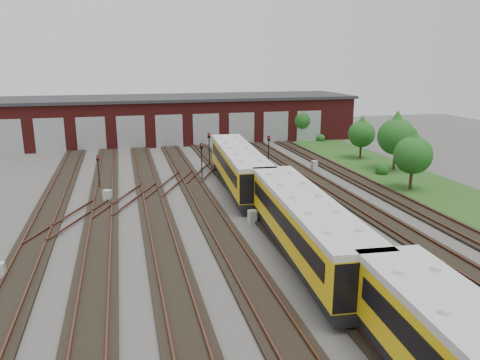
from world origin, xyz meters
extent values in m
plane|color=#474442|center=(0.00, 0.00, 0.00)|extent=(120.00, 120.00, 0.00)
cube|color=black|center=(-14.00, 0.00, 0.09)|extent=(2.40, 70.00, 0.18)
cube|color=#522D20|center=(-14.72, 0.00, 0.26)|extent=(0.10, 70.00, 0.15)
cube|color=#522D20|center=(-13.28, 0.00, 0.26)|extent=(0.10, 70.00, 0.15)
cube|color=black|center=(-10.00, 0.00, 0.09)|extent=(2.40, 70.00, 0.18)
cube|color=#522D20|center=(-10.72, 0.00, 0.26)|extent=(0.10, 70.00, 0.15)
cube|color=#522D20|center=(-9.28, 0.00, 0.26)|extent=(0.10, 70.00, 0.15)
cube|color=black|center=(-6.00, 0.00, 0.09)|extent=(2.40, 70.00, 0.18)
cube|color=#522D20|center=(-6.72, 0.00, 0.26)|extent=(0.10, 70.00, 0.15)
cube|color=#522D20|center=(-5.28, 0.00, 0.26)|extent=(0.10, 70.00, 0.15)
cube|color=black|center=(-2.00, 0.00, 0.09)|extent=(2.40, 70.00, 0.18)
cube|color=#522D20|center=(-2.72, 0.00, 0.26)|extent=(0.10, 70.00, 0.15)
cube|color=#522D20|center=(-1.28, 0.00, 0.26)|extent=(0.10, 70.00, 0.15)
cube|color=black|center=(2.00, 0.00, 0.09)|extent=(2.40, 70.00, 0.18)
cube|color=#522D20|center=(1.28, 0.00, 0.26)|extent=(0.10, 70.00, 0.15)
cube|color=#522D20|center=(2.72, 0.00, 0.26)|extent=(0.10, 70.00, 0.15)
cube|color=black|center=(6.00, 0.00, 0.09)|extent=(2.40, 70.00, 0.18)
cube|color=#522D20|center=(5.28, 0.00, 0.26)|extent=(0.10, 70.00, 0.15)
cube|color=#522D20|center=(6.72, 0.00, 0.26)|extent=(0.10, 70.00, 0.15)
cube|color=black|center=(10.00, 0.00, 0.09)|extent=(2.40, 70.00, 0.18)
cube|color=#522D20|center=(9.28, 0.00, 0.26)|extent=(0.10, 70.00, 0.15)
cube|color=#522D20|center=(10.72, 0.00, 0.26)|extent=(0.10, 70.00, 0.15)
cube|color=black|center=(14.00, 0.00, 0.09)|extent=(2.40, 70.00, 0.18)
cube|color=#522D20|center=(13.28, 0.00, 0.26)|extent=(0.10, 70.00, 0.15)
cube|color=#522D20|center=(14.72, 0.00, 0.26)|extent=(0.10, 70.00, 0.15)
cube|color=#522D20|center=(-8.00, 10.00, 0.26)|extent=(5.40, 9.62, 0.15)
cube|color=#522D20|center=(-4.00, 14.00, 0.26)|extent=(5.40, 9.62, 0.15)
cube|color=#522D20|center=(0.00, 18.00, 0.26)|extent=(5.40, 9.62, 0.15)
cube|color=#522D20|center=(-12.00, 6.00, 0.26)|extent=(5.40, 9.62, 0.15)
cube|color=#522D20|center=(4.00, 22.00, 0.26)|extent=(5.40, 9.62, 0.15)
cube|color=#581616|center=(0.00, 40.00, 3.00)|extent=(50.00, 12.00, 6.00)
cube|color=#2B2B2D|center=(0.00, 40.00, 6.15)|extent=(51.00, 12.50, 0.40)
cube|color=#979A9C|center=(-22.00, 33.98, 2.20)|extent=(3.60, 0.12, 4.40)
cube|color=#979A9C|center=(-17.00, 33.98, 2.20)|extent=(3.60, 0.12, 4.40)
cube|color=#979A9C|center=(-12.00, 33.98, 2.20)|extent=(3.60, 0.12, 4.40)
cube|color=#979A9C|center=(-7.00, 33.98, 2.20)|extent=(3.60, 0.12, 4.40)
cube|color=#979A9C|center=(-2.00, 33.98, 2.20)|extent=(3.60, 0.12, 4.40)
cube|color=#979A9C|center=(3.00, 33.98, 2.20)|extent=(3.60, 0.12, 4.40)
cube|color=#979A9C|center=(8.00, 33.98, 2.20)|extent=(3.60, 0.12, 4.40)
cube|color=#979A9C|center=(13.00, 33.98, 2.20)|extent=(3.60, 0.12, 4.40)
cube|color=#979A9C|center=(18.00, 33.98, 2.20)|extent=(3.60, 0.12, 4.40)
cube|color=#274918|center=(19.00, 10.00, 0.03)|extent=(8.00, 55.00, 0.05)
cube|color=black|center=(2.00, -4.25, 0.66)|extent=(3.68, 16.61, 0.66)
cube|color=gold|center=(2.00, -4.25, 2.20)|extent=(4.01, 16.63, 2.42)
cube|color=beige|center=(2.00, -4.25, 3.57)|extent=(4.12, 16.64, 0.33)
cube|color=black|center=(0.55, -4.15, 2.47)|extent=(1.09, 14.47, 0.93)
cube|color=black|center=(3.45, -4.35, 2.47)|extent=(1.09, 14.47, 0.93)
cube|color=black|center=(2.00, 11.75, 0.66)|extent=(3.68, 16.61, 0.66)
cube|color=gold|center=(2.00, 11.75, 2.20)|extent=(4.01, 16.63, 2.42)
cube|color=beige|center=(2.00, 11.75, 3.57)|extent=(4.12, 16.64, 0.33)
cube|color=black|center=(0.55, 11.85, 2.47)|extent=(1.09, 14.47, 0.93)
cube|color=black|center=(3.45, 11.65, 2.47)|extent=(1.09, 14.47, 0.93)
cylinder|color=black|center=(-10.42, 14.51, 1.34)|extent=(0.09, 0.09, 2.67)
cube|color=black|center=(-10.42, 14.51, 2.91)|extent=(0.25, 0.16, 0.47)
sphere|color=red|center=(-10.42, 14.42, 3.00)|extent=(0.11, 0.11, 0.11)
cylinder|color=black|center=(1.13, 21.71, 1.55)|extent=(0.11, 0.11, 3.10)
cube|color=black|center=(1.13, 21.71, 3.37)|extent=(0.31, 0.26, 0.54)
sphere|color=red|center=(1.13, 21.60, 3.48)|extent=(0.13, 0.13, 0.13)
cylinder|color=black|center=(-0.78, 15.49, 1.56)|extent=(0.11, 0.11, 3.13)
cube|color=black|center=(-0.78, 15.49, 3.40)|extent=(0.30, 0.22, 0.54)
sphere|color=red|center=(-0.78, 15.39, 3.50)|extent=(0.13, 0.13, 0.13)
cylinder|color=black|center=(7.03, 18.54, 1.53)|extent=(0.11, 0.11, 3.06)
cube|color=black|center=(7.03, 18.54, 3.34)|extent=(0.28, 0.17, 0.56)
sphere|color=red|center=(7.03, 18.43, 3.46)|extent=(0.14, 0.14, 0.14)
cube|color=#ADAFB2|center=(-9.64, 10.23, 0.52)|extent=(0.78, 0.73, 1.04)
cube|color=#ADAFB2|center=(0.65, 2.33, 0.48)|extent=(0.63, 0.54, 0.96)
cube|color=#ADAFB2|center=(2.43, 19.73, 0.55)|extent=(0.73, 0.64, 1.09)
cube|color=#ADAFB2|center=(11.76, 17.11, 0.47)|extent=(0.66, 0.59, 0.95)
cylinder|color=#312216|center=(17.02, 35.00, 0.82)|extent=(0.22, 0.22, 1.63)
sphere|color=#164714|center=(17.02, 35.00, 2.99)|extent=(3.18, 3.18, 3.18)
cone|color=#164714|center=(17.02, 35.00, 4.13)|extent=(2.72, 2.72, 2.27)
cylinder|color=#312216|center=(19.33, 21.03, 0.81)|extent=(0.26, 0.26, 1.62)
sphere|color=#164714|center=(19.33, 21.03, 2.96)|extent=(3.14, 3.14, 3.14)
cone|color=#164714|center=(19.33, 21.03, 4.09)|extent=(2.69, 2.69, 2.25)
cylinder|color=#312216|center=(19.82, 14.61, 0.99)|extent=(0.25, 0.25, 1.99)
sphere|color=#164714|center=(19.82, 14.61, 3.64)|extent=(3.86, 3.86, 3.86)
cone|color=#164714|center=(19.82, 14.61, 5.02)|extent=(3.31, 3.31, 2.76)
cylinder|color=#312216|center=(17.03, 7.40, 0.88)|extent=(0.27, 0.27, 1.75)
sphere|color=#164714|center=(17.03, 7.40, 3.21)|extent=(3.40, 3.40, 3.40)
cone|color=#164714|center=(17.03, 7.40, 4.42)|extent=(2.92, 2.92, 2.43)
sphere|color=#164714|center=(17.70, 13.36, 0.69)|extent=(1.38, 1.38, 1.38)
sphere|color=#164714|center=(19.83, 33.71, 0.60)|extent=(1.20, 1.20, 1.20)
camera|label=1|loc=(-8.13, -28.59, 11.54)|focal=35.00mm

